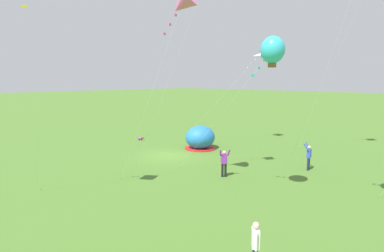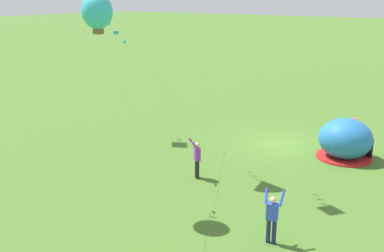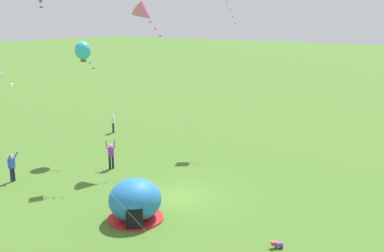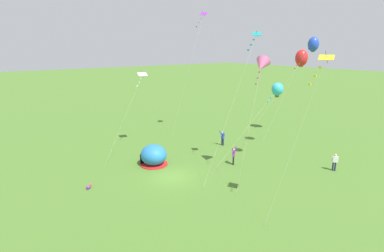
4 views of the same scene
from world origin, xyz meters
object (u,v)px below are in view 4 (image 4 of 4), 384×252
object	(u,v)px
person_arms_raised	(223,138)
kite_red	(302,58)
person_strolling	(335,161)
kite_teal	(254,41)
kite_yellow	(323,64)
kite_blue	(313,44)
kite_cyan	(277,89)
toddler_crawling	(89,187)
kite_white	(141,76)
kite_pink	(262,65)
kite_purple	(202,18)
popup_tent	(154,155)
person_watching_sky	(234,155)

from	to	relation	value
person_arms_raised	kite_red	size ratio (longest dim) A/B	0.17
person_strolling	kite_teal	bearing A→B (deg)	-128.68
kite_yellow	kite_blue	size ratio (longest dim) A/B	0.90
kite_cyan	toddler_crawling	bearing A→B (deg)	-106.43
person_arms_raised	kite_teal	bearing A→B (deg)	-24.05
kite_white	kite_pink	distance (m)	14.70
kite_purple	kite_cyan	world-z (taller)	kite_purple
person_arms_raised	popup_tent	bearing A→B (deg)	-87.99
kite_white	kite_teal	xyz separation A→B (m)	(12.53, 4.59, 3.79)
kite_white	kite_blue	distance (m)	18.87
kite_yellow	kite_blue	xyz separation A→B (m)	(-8.07, 11.82, 1.29)
person_arms_raised	toddler_crawling	bearing A→B (deg)	-84.23
popup_tent	kite_purple	bearing A→B (deg)	118.30
popup_tent	kite_red	xyz separation A→B (m)	(2.15, 20.87, 9.25)
kite_yellow	person_strolling	bearing A→B (deg)	108.46
kite_teal	kite_red	bearing A→B (deg)	107.57
kite_white	kite_blue	bearing A→B (deg)	46.08
toddler_crawling	kite_pink	world-z (taller)	kite_pink
toddler_crawling	person_arms_raised	bearing A→B (deg)	95.77
person_arms_raised	kite_white	bearing A→B (deg)	-125.71
kite_yellow	kite_cyan	world-z (taller)	kite_yellow
toddler_crawling	kite_purple	bearing A→B (deg)	111.88
toddler_crawling	kite_teal	world-z (taller)	kite_teal
person_arms_raised	kite_pink	xyz separation A→B (m)	(8.49, -3.70, 9.12)
person_watching_sky	popup_tent	bearing A→B (deg)	-126.85
toddler_crawling	person_strolling	xyz separation A→B (m)	(10.49, 20.24, 0.79)
person_watching_sky	person_strolling	distance (m)	9.65
popup_tent	kite_cyan	world-z (taller)	kite_cyan
toddler_crawling	kite_blue	distance (m)	25.97
popup_tent	kite_purple	distance (m)	18.71
person_strolling	kite_cyan	size ratio (longest dim) A/B	0.21
person_arms_raised	person_watching_sky	size ratio (longest dim) A/B	1.00
kite_red	kite_pink	bearing A→B (deg)	-67.93
person_watching_sky	kite_teal	distance (m)	11.28
person_arms_raised	kite_yellow	size ratio (longest dim) A/B	0.17
kite_teal	kite_pink	world-z (taller)	kite_teal
popup_tent	kite_white	size ratio (longest dim) A/B	0.31
kite_red	kite_yellow	bearing A→B (deg)	-53.25
kite_blue	person_arms_raised	bearing A→B (deg)	-142.37
popup_tent	kite_yellow	size ratio (longest dim) A/B	0.25
kite_white	popup_tent	bearing A→B (deg)	-19.36
kite_purple	kite_cyan	bearing A→B (deg)	-1.29
kite_yellow	kite_teal	bearing A→B (deg)	159.97
person_strolling	kite_cyan	bearing A→B (deg)	-153.73
kite_teal	kite_red	world-z (taller)	kite_teal
person_strolling	kite_blue	size ratio (longest dim) A/B	0.14
kite_teal	kite_blue	world-z (taller)	kite_teal
popup_tent	kite_teal	xyz separation A→B (m)	(6.64, 6.66, 11.14)
toddler_crawling	kite_cyan	size ratio (longest dim) A/B	0.06
kite_pink	person_watching_sky	bearing A→B (deg)	172.87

